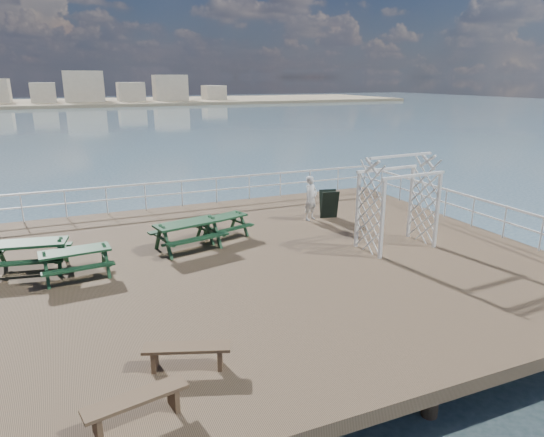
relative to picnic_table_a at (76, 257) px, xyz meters
The scene contains 12 objects.
ground 4.37m from the picnic_table_a, ahead, with size 18.00×14.00×0.30m, color brown.
sea_backdrop 134.48m from the picnic_table_a, 82.82° to the left, with size 300.00×300.00×9.20m.
railing 4.62m from the picnic_table_a, 24.63° to the left, with size 17.77×13.76×1.10m.
picnic_table_a is the anchor object (origin of this frame).
picnic_table_b 3.41m from the picnic_table_a, 17.33° to the left, with size 2.30×2.01×0.97m.
picnic_table_c 4.86m from the picnic_table_a, 20.23° to the left, with size 2.00×1.80×0.81m.
picnic_table_d 1.47m from the picnic_table_a, 140.93° to the left, with size 2.21×1.90×0.95m.
flat_bench_near 5.59m from the picnic_table_a, 72.28° to the right, with size 1.61×0.88×0.45m.
flat_bench_far 6.48m from the picnic_table_a, 84.31° to the right, with size 1.64×0.69×0.46m.
trellis_arbor 9.39m from the picnic_table_a, ahead, with size 2.42×1.41×2.91m.
sandwich_board 9.26m from the picnic_table_a, 14.59° to the left, with size 0.74×0.61×1.07m.
person 8.54m from the picnic_table_a, 16.02° to the left, with size 0.60×0.40×1.65m, color silver.
Camera 1 is at (-4.18, -12.41, 5.12)m, focal length 32.00 mm.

